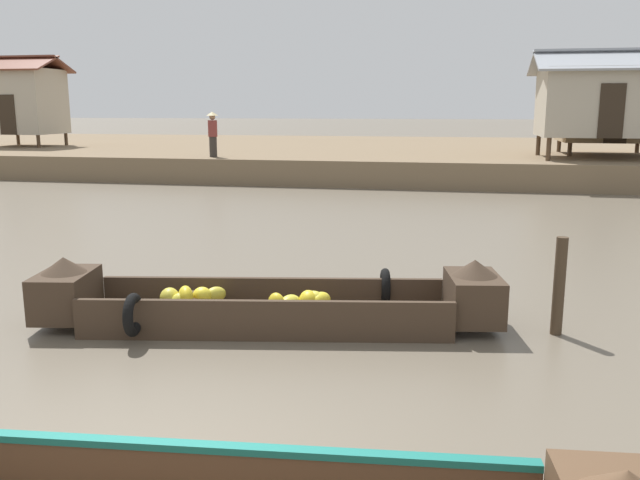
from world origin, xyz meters
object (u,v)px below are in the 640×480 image
banana_boat (266,304)px  stilt_house_mid_left (602,101)px  stilt_house_left (24,100)px  mooring_post (559,286)px  stilt_house_mid_right (608,108)px  vendor_person (213,132)px

banana_boat → stilt_house_mid_left: stilt_house_mid_left is taller
banana_boat → stilt_house_left: size_ratio=1.41×
banana_boat → mooring_post: bearing=6.8°
stilt_house_mid_right → mooring_post: bearing=-103.2°
banana_boat → vendor_person: vendor_person is taller
vendor_person → stilt_house_mid_right: bearing=16.1°
stilt_house_left → mooring_post: bearing=-43.5°
stilt_house_left → vendor_person: 12.25m
vendor_person → mooring_post: bearing=-56.6°
banana_boat → vendor_person: bearing=112.5°
stilt_house_mid_right → stilt_house_mid_left: bearing=-107.4°
stilt_house_left → stilt_house_mid_left: stilt_house_left is taller
stilt_house_left → stilt_house_mid_right: bearing=-1.5°
mooring_post → stilt_house_mid_left: bearing=77.4°
stilt_house_mid_right → mooring_post: 20.12m
banana_boat → stilt_house_mid_left: size_ratio=1.21×
stilt_house_left → mooring_post: 29.39m
mooring_post → banana_boat: bearing=-173.2°
stilt_house_mid_right → mooring_post: stilt_house_mid_right is taller
stilt_house_left → stilt_house_mid_left: bearing=-6.8°
stilt_house_mid_left → stilt_house_left: bearing=173.2°
banana_boat → mooring_post: mooring_post is taller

